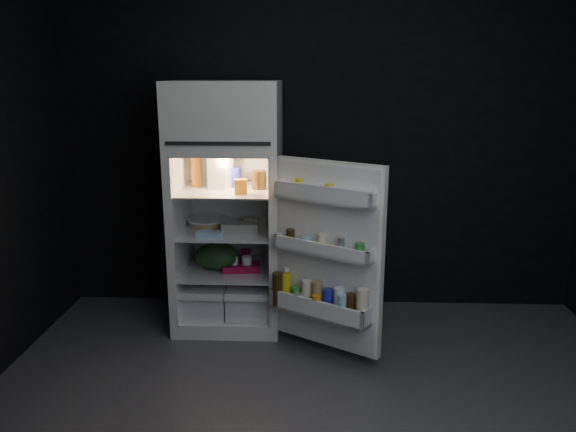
{
  "coord_description": "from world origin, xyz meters",
  "views": [
    {
      "loc": [
        -0.07,
        -2.64,
        1.82
      ],
      "look_at": [
        -0.22,
        1.0,
        0.9
      ],
      "focal_mm": 35.0,
      "sensor_mm": 36.0,
      "label": 1
    }
  ],
  "objects_px": {
    "refrigerator": "(228,197)",
    "egg_carton": "(240,228)",
    "fridge_door": "(325,261)",
    "yogurt_tray": "(242,267)",
    "milk_jug": "(220,172)"
  },
  "relations": [
    {
      "from": "refrigerator",
      "to": "egg_carton",
      "type": "bearing_deg",
      "value": -53.34
    },
    {
      "from": "fridge_door",
      "to": "yogurt_tray",
      "type": "height_order",
      "value": "fridge_door"
    },
    {
      "from": "refrigerator",
      "to": "milk_jug",
      "type": "bearing_deg",
      "value": -164.18
    },
    {
      "from": "milk_jug",
      "to": "fridge_door",
      "type": "bearing_deg",
      "value": -19.68
    },
    {
      "from": "refrigerator",
      "to": "fridge_door",
      "type": "xyz_separation_m",
      "value": [
        0.7,
        -0.58,
        -0.28
      ]
    },
    {
      "from": "milk_jug",
      "to": "egg_carton",
      "type": "relative_size",
      "value": 0.92
    },
    {
      "from": "egg_carton",
      "to": "fridge_door",
      "type": "bearing_deg",
      "value": -38.49
    },
    {
      "from": "fridge_door",
      "to": "egg_carton",
      "type": "xyz_separation_m",
      "value": [
        -0.6,
        0.44,
        0.09
      ]
    },
    {
      "from": "milk_jug",
      "to": "yogurt_tray",
      "type": "xyz_separation_m",
      "value": [
        0.15,
        -0.08,
        -0.69
      ]
    },
    {
      "from": "milk_jug",
      "to": "refrigerator",
      "type": "bearing_deg",
      "value": 33.19
    },
    {
      "from": "refrigerator",
      "to": "milk_jug",
      "type": "relative_size",
      "value": 7.42
    },
    {
      "from": "egg_carton",
      "to": "yogurt_tray",
      "type": "height_order",
      "value": "egg_carton"
    },
    {
      "from": "refrigerator",
      "to": "fridge_door",
      "type": "distance_m",
      "value": 0.95
    },
    {
      "from": "yogurt_tray",
      "to": "refrigerator",
      "type": "bearing_deg",
      "value": 130.51
    },
    {
      "from": "fridge_door",
      "to": "milk_jug",
      "type": "xyz_separation_m",
      "value": [
        -0.75,
        0.56,
        0.47
      ]
    }
  ]
}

